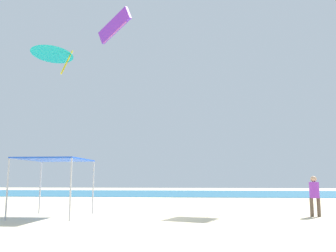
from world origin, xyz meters
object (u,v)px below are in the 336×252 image
at_px(canopy_tent, 55,162).
at_px(kite_delta_teal, 53,51).
at_px(person_near_tent, 314,193).
at_px(kite_parafoil_purple, 114,26).

relative_size(canopy_tent, kite_delta_teal, 0.63).
bearing_deg(canopy_tent, person_near_tent, 5.75).
distance_m(canopy_tent, person_near_tent, 11.97).
height_order(person_near_tent, kite_delta_teal, kite_delta_teal).
bearing_deg(canopy_tent, kite_delta_teal, 115.36).
xyz_separation_m(person_near_tent, kite_parafoil_purple, (-14.29, 18.51, 16.98)).
bearing_deg(canopy_tent, kite_parafoil_purple, 97.12).
height_order(person_near_tent, kite_parafoil_purple, kite_parafoil_purple).
bearing_deg(kite_parafoil_purple, person_near_tent, 164.11).
distance_m(kite_delta_teal, kite_parafoil_purple, 7.65).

